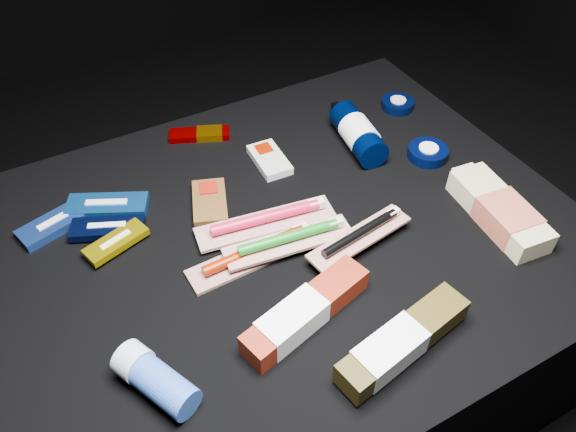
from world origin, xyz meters
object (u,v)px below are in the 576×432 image
bodywash_bottle (500,212)px  deodorant_stick (155,379)px  toothpaste_carton_red (302,315)px  lotion_bottle (358,134)px

bodywash_bottle → deodorant_stick: 0.62m
bodywash_bottle → toothpaste_carton_red: 0.40m
deodorant_stick → toothpaste_carton_red: 0.22m
lotion_bottle → toothpaste_carton_red: lotion_bottle is taller
deodorant_stick → bodywash_bottle: bearing=-22.8°
bodywash_bottle → deodorant_stick: (-0.62, -0.02, 0.00)m
bodywash_bottle → toothpaste_carton_red: size_ratio=0.97×
lotion_bottle → deodorant_stick: bearing=-140.4°
bodywash_bottle → deodorant_stick: size_ratio=1.67×
bodywash_bottle → lotion_bottle: bearing=114.4°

